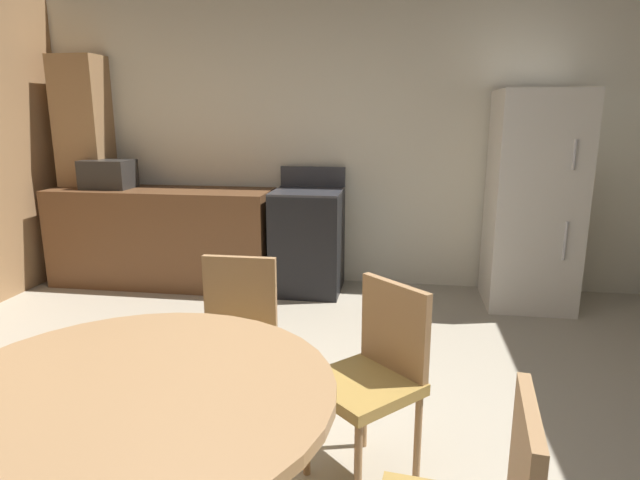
{
  "coord_description": "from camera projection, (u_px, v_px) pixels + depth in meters",
  "views": [
    {
      "loc": [
        0.56,
        -1.93,
        1.57
      ],
      "look_at": [
        0.13,
        0.82,
        0.91
      ],
      "focal_mm": 29.88,
      "sensor_mm": 36.0,
      "label": 1
    }
  ],
  "objects": [
    {
      "name": "chair_north",
      "position": [
        235.0,
        334.0,
        2.66
      ],
      "size": [
        0.4,
        0.4,
        0.87
      ],
      "rotation": [
        0.0,
        0.0,
        4.72
      ],
      "color": "#9E754C",
      "rests_on": "ground"
    },
    {
      "name": "refrigerator",
      "position": [
        533.0,
        201.0,
        4.34
      ],
      "size": [
        0.68,
        0.68,
        1.76
      ],
      "color": "silver",
      "rests_on": "ground"
    },
    {
      "name": "dining_table",
      "position": [
        134.0,
        432.0,
        1.65
      ],
      "size": [
        1.26,
        1.26,
        0.76
      ],
      "color": "#9E754C",
      "rests_on": "ground"
    },
    {
      "name": "pantry_column",
      "position": [
        88.0,
        170.0,
        5.13
      ],
      "size": [
        0.44,
        0.36,
        2.1
      ],
      "primitive_type": "cube",
      "color": "#9E754C",
      "rests_on": "ground"
    },
    {
      "name": "microwave",
      "position": [
        108.0,
        174.0,
        4.92
      ],
      "size": [
        0.44,
        0.32,
        0.26
      ],
      "primitive_type": "cube",
      "color": "#2D2B28",
      "rests_on": "kitchen_counter"
    },
    {
      "name": "chair_northeast",
      "position": [
        374.0,
        370.0,
        2.28
      ],
      "size": [
        0.57,
        0.57,
        0.87
      ],
      "rotation": [
        0.0,
        0.0,
        3.95
      ],
      "color": "#9E754C",
      "rests_on": "ground"
    },
    {
      "name": "wall_back",
      "position": [
        343.0,
        139.0,
        4.91
      ],
      "size": [
        5.93,
        0.12,
        2.7
      ],
      "primitive_type": "cube",
      "color": "silver",
      "rests_on": "ground"
    },
    {
      "name": "kitchen_counter",
      "position": [
        163.0,
        237.0,
        4.98
      ],
      "size": [
        2.05,
        0.6,
        0.9
      ],
      "primitive_type": "cube",
      "color": "brown",
      "rests_on": "ground"
    },
    {
      "name": "oven_range",
      "position": [
        308.0,
        240.0,
        4.77
      ],
      "size": [
        0.6,
        0.6,
        1.1
      ],
      "color": "black",
      "rests_on": "ground"
    }
  ]
}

